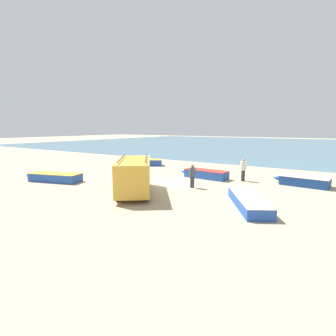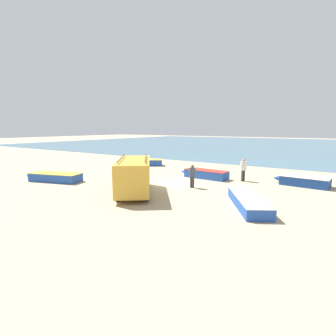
{
  "view_description": "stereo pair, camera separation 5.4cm",
  "coord_description": "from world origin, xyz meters",
  "px_view_note": "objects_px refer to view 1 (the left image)",
  "views": [
    {
      "loc": [
        10.28,
        -15.94,
        4.08
      ],
      "look_at": [
        -0.68,
        0.72,
        1.0
      ],
      "focal_mm": 28.0,
      "sensor_mm": 36.0,
      "label": 1
    },
    {
      "loc": [
        10.33,
        -15.91,
        4.08
      ],
      "look_at": [
        -0.68,
        0.72,
        1.0
      ],
      "focal_mm": 28.0,
      "sensor_mm": 36.0,
      "label": 2
    }
  ],
  "objects_px": {
    "fishing_rowboat_4": "(248,200)",
    "fishing_rowboat_1": "(204,174)",
    "fishing_rowboat_3": "(141,162)",
    "fishing_rowboat_5": "(130,170)",
    "fishing_rowboat_2": "(303,181)",
    "fisherman_0": "(243,168)",
    "parked_van": "(134,175)",
    "fisherman_1": "(192,174)",
    "fishing_rowboat_0": "(53,177)"
  },
  "relations": [
    {
      "from": "fishing_rowboat_4",
      "to": "fishing_rowboat_1",
      "type": "bearing_deg",
      "value": 11.82
    },
    {
      "from": "fishing_rowboat_1",
      "to": "fishing_rowboat_4",
      "type": "height_order",
      "value": "fishing_rowboat_1"
    },
    {
      "from": "fishing_rowboat_3",
      "to": "fishing_rowboat_5",
      "type": "distance_m",
      "value": 4.79
    },
    {
      "from": "fishing_rowboat_2",
      "to": "fishing_rowboat_3",
      "type": "relative_size",
      "value": 0.79
    },
    {
      "from": "fisherman_0",
      "to": "fishing_rowboat_1",
      "type": "bearing_deg",
      "value": 36.81
    },
    {
      "from": "parked_van",
      "to": "fishing_rowboat_4",
      "type": "distance_m",
      "value": 6.88
    },
    {
      "from": "fisherman_1",
      "to": "fishing_rowboat_5",
      "type": "bearing_deg",
      "value": -110.33
    },
    {
      "from": "fishing_rowboat_3",
      "to": "fisherman_1",
      "type": "xyz_separation_m",
      "value": [
        9.76,
        -6.39,
        0.63
      ]
    },
    {
      "from": "parked_van",
      "to": "fishing_rowboat_0",
      "type": "height_order",
      "value": "parked_van"
    },
    {
      "from": "parked_van",
      "to": "fishing_rowboat_2",
      "type": "height_order",
      "value": "parked_van"
    },
    {
      "from": "fishing_rowboat_1",
      "to": "fishing_rowboat_5",
      "type": "distance_m",
      "value": 6.9
    },
    {
      "from": "fishing_rowboat_5",
      "to": "fisherman_1",
      "type": "xyz_separation_m",
      "value": [
        7.58,
        -2.13,
        0.66
      ]
    },
    {
      "from": "fishing_rowboat_5",
      "to": "fisherman_1",
      "type": "height_order",
      "value": "fisherman_1"
    },
    {
      "from": "fishing_rowboat_1",
      "to": "fishing_rowboat_0",
      "type": "bearing_deg",
      "value": 44.37
    },
    {
      "from": "fishing_rowboat_1",
      "to": "fishing_rowboat_2",
      "type": "bearing_deg",
      "value": -165.0
    },
    {
      "from": "fishing_rowboat_1",
      "to": "fishing_rowboat_4",
      "type": "distance_m",
      "value": 7.81
    },
    {
      "from": "fishing_rowboat_0",
      "to": "fisherman_1",
      "type": "height_order",
      "value": "fisherman_1"
    },
    {
      "from": "fishing_rowboat_3",
      "to": "fishing_rowboat_0",
      "type": "bearing_deg",
      "value": 57.39
    },
    {
      "from": "fisherman_1",
      "to": "fishing_rowboat_3",
      "type": "bearing_deg",
      "value": -127.83
    },
    {
      "from": "fishing_rowboat_0",
      "to": "fishing_rowboat_5",
      "type": "bearing_deg",
      "value": -127.99
    },
    {
      "from": "fishing_rowboat_2",
      "to": "fishing_rowboat_5",
      "type": "relative_size",
      "value": 0.88
    },
    {
      "from": "fishing_rowboat_3",
      "to": "fisherman_1",
      "type": "relative_size",
      "value": 3.01
    },
    {
      "from": "fishing_rowboat_0",
      "to": "fishing_rowboat_1",
      "type": "bearing_deg",
      "value": -156.93
    },
    {
      "from": "fishing_rowboat_3",
      "to": "fishing_rowboat_4",
      "type": "xyz_separation_m",
      "value": [
        14.18,
        -8.49,
        -0.05
      ]
    },
    {
      "from": "fisherman_0",
      "to": "fishing_rowboat_5",
      "type": "bearing_deg",
      "value": 39.18
    },
    {
      "from": "parked_van",
      "to": "fisherman_1",
      "type": "relative_size",
      "value": 3.31
    },
    {
      "from": "fishing_rowboat_0",
      "to": "fishing_rowboat_3",
      "type": "relative_size",
      "value": 1.01
    },
    {
      "from": "parked_van",
      "to": "fisherman_1",
      "type": "distance_m",
      "value": 4.08
    },
    {
      "from": "fisherman_1",
      "to": "fishing_rowboat_4",
      "type": "bearing_deg",
      "value": 59.99
    },
    {
      "from": "fishing_rowboat_2",
      "to": "fisherman_1",
      "type": "height_order",
      "value": "fisherman_1"
    },
    {
      "from": "fishing_rowboat_4",
      "to": "fisherman_0",
      "type": "xyz_separation_m",
      "value": [
        -2.22,
        6.26,
        0.76
      ]
    },
    {
      "from": "parked_van",
      "to": "fishing_rowboat_5",
      "type": "bearing_deg",
      "value": 6.56
    },
    {
      "from": "fisherman_0",
      "to": "fisherman_1",
      "type": "height_order",
      "value": "fisherman_0"
    },
    {
      "from": "fishing_rowboat_0",
      "to": "fisherman_0",
      "type": "bearing_deg",
      "value": -163.13
    },
    {
      "from": "fishing_rowboat_1",
      "to": "fisherman_1",
      "type": "distance_m",
      "value": 3.81
    },
    {
      "from": "parked_van",
      "to": "fisherman_0",
      "type": "xyz_separation_m",
      "value": [
        4.49,
        7.54,
        -0.13
      ]
    },
    {
      "from": "fishing_rowboat_3",
      "to": "fishing_rowboat_5",
      "type": "bearing_deg",
      "value": 85.42
    },
    {
      "from": "fishing_rowboat_4",
      "to": "fishing_rowboat_5",
      "type": "distance_m",
      "value": 12.72
    },
    {
      "from": "fishing_rowboat_4",
      "to": "fisherman_0",
      "type": "distance_m",
      "value": 6.69
    },
    {
      "from": "parked_van",
      "to": "fishing_rowboat_2",
      "type": "bearing_deg",
      "value": -82.9
    },
    {
      "from": "fishing_rowboat_3",
      "to": "fisherman_0",
      "type": "relative_size",
      "value": 2.77
    },
    {
      "from": "fishing_rowboat_4",
      "to": "parked_van",
      "type": "bearing_deg",
      "value": 70.1
    },
    {
      "from": "fishing_rowboat_1",
      "to": "fisherman_0",
      "type": "bearing_deg",
      "value": -166.23
    },
    {
      "from": "fishing_rowboat_0",
      "to": "fishing_rowboat_2",
      "type": "relative_size",
      "value": 1.27
    },
    {
      "from": "parked_van",
      "to": "fishing_rowboat_5",
      "type": "xyz_separation_m",
      "value": [
        -5.29,
        5.5,
        -0.88
      ]
    },
    {
      "from": "fishing_rowboat_1",
      "to": "fishing_rowboat_2",
      "type": "relative_size",
      "value": 1.13
    },
    {
      "from": "fishing_rowboat_0",
      "to": "fishing_rowboat_2",
      "type": "bearing_deg",
      "value": -168.0
    },
    {
      "from": "fishing_rowboat_2",
      "to": "fisherman_1",
      "type": "relative_size",
      "value": 2.39
    },
    {
      "from": "fishing_rowboat_2",
      "to": "fishing_rowboat_5",
      "type": "xyz_separation_m",
      "value": [
        -13.83,
        -2.86,
        -0.04
      ]
    },
    {
      "from": "fishing_rowboat_3",
      "to": "fisherman_1",
      "type": "height_order",
      "value": "fisherman_1"
    }
  ]
}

